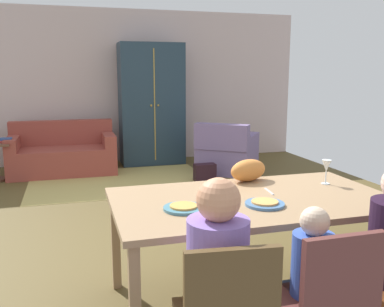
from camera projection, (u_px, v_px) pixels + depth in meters
ground_plane at (169, 217)px, 4.80m from camera, size 6.47×6.60×0.02m
back_wall at (127, 87)px, 7.71m from camera, size 6.47×0.10×2.70m
dining_table at (253, 207)px, 2.88m from camera, size 1.88×1.06×0.76m
plate_near_man at (184, 208)px, 2.61m from camera, size 0.25×0.25×0.02m
pizza_near_man at (184, 206)px, 2.61m from camera, size 0.17×0.17×0.01m
plate_near_child at (265, 204)px, 2.70m from camera, size 0.25×0.25×0.02m
pizza_near_child at (265, 202)px, 2.70m from camera, size 0.17×0.17×0.01m
wine_glass at (326, 167)px, 3.20m from camera, size 0.07×0.07×0.19m
fork at (216, 203)px, 2.75m from camera, size 0.05×0.15×0.01m
knife at (269, 191)px, 3.01m from camera, size 0.03×0.17×0.01m
person_man at (216, 294)px, 2.10m from camera, size 0.31×0.41×1.11m
dining_chair_child at (327, 301)px, 2.08m from camera, size 0.42×0.42×0.87m
person_child at (307, 295)px, 2.25m from camera, size 0.22×0.29×0.92m
cat at (248, 170)px, 3.30m from camera, size 0.35×0.25×0.17m
area_rug at (120, 181)px, 6.34m from camera, size 2.60×1.80×0.01m
couch at (63, 154)px, 6.87m from camera, size 1.64×0.86×0.82m
armchair at (227, 153)px, 6.90m from camera, size 1.20×1.20×0.82m
armoire at (152, 104)px, 7.50m from camera, size 1.10×0.59×2.10m
book_lower at (5, 141)px, 6.31m from camera, size 0.22×0.16×0.03m
book_upper at (4, 139)px, 6.35m from camera, size 0.22×0.16×0.03m
handbag at (205, 172)px, 6.37m from camera, size 0.32×0.16×0.26m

